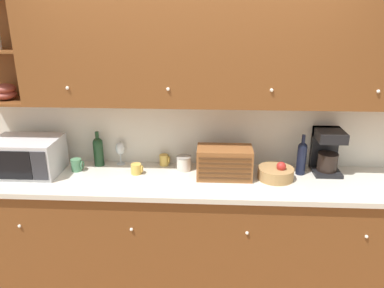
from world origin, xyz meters
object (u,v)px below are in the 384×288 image
(bread_box, at_px, (224,162))
(fruit_basket, at_px, (276,173))
(coffee_maker, at_px, (327,150))
(microwave, at_px, (27,156))
(storage_canister, at_px, (184,163))
(wine_glass, at_px, (120,149))
(mug_patterned_third, at_px, (77,165))
(mug, at_px, (164,160))
(wine_bottle, at_px, (302,157))
(second_wine_bottle, at_px, (98,150))
(mug_blue_second, at_px, (137,169))

(bread_box, xyz_separation_m, fruit_basket, (0.41, -0.02, -0.07))
(coffee_maker, bearing_deg, fruit_basket, -157.90)
(microwave, height_order, storage_canister, microwave)
(wine_glass, bearing_deg, fruit_basket, -10.54)
(mug_patterned_third, xyz_separation_m, mug, (0.72, 0.16, -0.00))
(wine_glass, height_order, fruit_basket, wine_glass)
(mug, height_order, bread_box, bread_box)
(fruit_basket, xyz_separation_m, wine_bottle, (0.22, 0.11, 0.10))
(microwave, bearing_deg, mug, 11.37)
(mug, bearing_deg, mug_patterned_third, -167.45)
(wine_glass, bearing_deg, bread_box, -14.19)
(microwave, bearing_deg, bread_box, 0.15)
(mug, bearing_deg, coffee_maker, -2.45)
(wine_glass, xyz_separation_m, storage_canister, (0.57, -0.11, -0.07))
(mug_patterned_third, relative_size, wine_glass, 0.51)
(second_wine_bottle, xyz_separation_m, wine_bottle, (1.72, -0.09, 0.01))
(bread_box, distance_m, fruit_basket, 0.42)
(mug_patterned_third, distance_m, wine_bottle, 1.87)
(second_wine_bottle, relative_size, wine_bottle, 0.90)
(mug_patterned_third, relative_size, bread_box, 0.24)
(second_wine_bottle, bearing_deg, mug, 3.29)
(mug, bearing_deg, mug_blue_second, -136.32)
(mug_blue_second, relative_size, storage_canister, 0.78)
(second_wine_bottle, distance_m, wine_bottle, 1.72)
(wine_glass, height_order, bread_box, bread_box)
(wine_glass, height_order, mug, wine_glass)
(fruit_basket, height_order, coffee_maker, coffee_maker)
(wine_glass, relative_size, mug_blue_second, 2.07)
(mug, bearing_deg, wine_bottle, -6.20)
(microwave, relative_size, fruit_basket, 1.88)
(mug_blue_second, xyz_separation_m, coffee_maker, (1.57, 0.14, 0.15))
(microwave, bearing_deg, wine_glass, 17.86)
(wine_bottle, bearing_deg, second_wine_bottle, 176.94)
(bread_box, height_order, coffee_maker, coffee_maker)
(mug_patterned_third, xyz_separation_m, mug_blue_second, (0.52, -0.04, -0.01))
(fruit_basket, bearing_deg, storage_canister, 169.90)
(mug, distance_m, fruit_basket, 0.96)
(wine_glass, xyz_separation_m, coffee_maker, (1.75, -0.07, 0.05))
(microwave, bearing_deg, coffee_maker, 3.81)
(fruit_basket, relative_size, coffee_maker, 0.77)
(second_wine_bottle, xyz_separation_m, coffee_maker, (1.93, -0.03, 0.05))
(mug_blue_second, bearing_deg, bread_box, -1.62)
(coffee_maker, bearing_deg, mug_blue_second, -174.91)
(second_wine_bottle, distance_m, fruit_basket, 1.51)
(bread_box, xyz_separation_m, coffee_maker, (0.85, 0.16, 0.06))
(mug_patterned_third, height_order, mug_blue_second, mug_patterned_third)
(storage_canister, height_order, wine_bottle, wine_bottle)
(fruit_basket, bearing_deg, mug, 165.77)
(mug_blue_second, xyz_separation_m, mug, (0.21, 0.20, 0.01))
(mug_patterned_third, xyz_separation_m, fruit_basket, (1.65, -0.07, -0.00))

